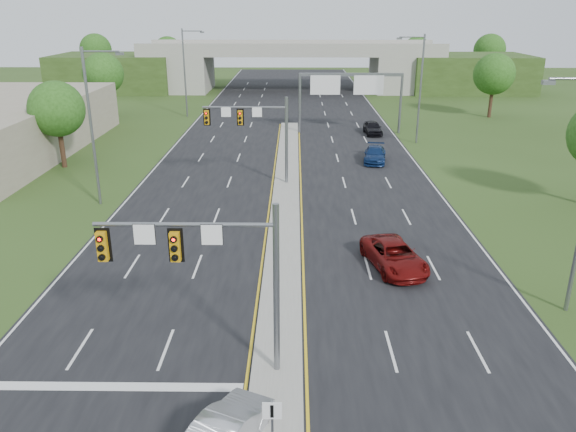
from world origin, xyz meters
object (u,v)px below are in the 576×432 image
(signal_mast_far, at_px, (257,126))
(sign_gantry, at_px, (349,86))
(car_far_c, at_px, (373,128))
(keep_right_sign, at_px, (272,420))
(overpass, at_px, (291,69))
(car_far_a, at_px, (394,256))
(signal_mast_near, at_px, (214,263))
(car_far_b, at_px, (375,154))
(car_silver, at_px, (226,432))

(signal_mast_far, height_order, sign_gantry, signal_mast_far)
(signal_mast_far, relative_size, car_far_c, 1.62)
(keep_right_sign, bearing_deg, overpass, 90.00)
(keep_right_sign, height_order, overpass, overpass)
(overpass, distance_m, car_far_c, 37.07)
(signal_mast_far, distance_m, overpass, 55.13)
(sign_gantry, xyz_separation_m, car_far_a, (-0.58, -35.45, -4.49))
(sign_gantry, xyz_separation_m, car_far_c, (2.74, -0.66, -4.48))
(overpass, xyz_separation_m, car_far_c, (9.42, -35.74, -2.80))
(keep_right_sign, relative_size, overpass, 0.03)
(signal_mast_near, bearing_deg, overpass, 88.38)
(car_far_a, bearing_deg, car_far_b, 71.76)
(car_far_b, bearing_deg, sign_gantry, 105.33)
(overpass, height_order, car_silver, overpass)
(signal_mast_near, distance_m, car_silver, 5.76)
(car_silver, relative_size, car_far_c, 1.00)
(keep_right_sign, xyz_separation_m, car_far_c, (9.42, 48.78, -0.76))
(signal_mast_far, xyz_separation_m, car_far_c, (11.69, 19.33, -3.97))
(signal_mast_far, distance_m, car_far_c, 22.93)
(overpass, distance_m, car_silver, 84.22)
(sign_gantry, relative_size, car_far_b, 2.45)
(signal_mast_near, xyz_separation_m, car_far_b, (10.33, 32.23, -4.02))
(car_far_c, bearing_deg, car_far_a, -97.98)
(signal_mast_far, distance_m, sign_gantry, 21.91)
(signal_mast_far, height_order, car_far_c, signal_mast_far)
(signal_mast_far, height_order, overpass, overpass)
(signal_mast_near, distance_m, overpass, 80.11)
(car_silver, height_order, car_far_b, car_silver)
(car_far_b, bearing_deg, keep_right_sign, -93.27)
(overpass, bearing_deg, car_far_a, -85.05)
(signal_mast_far, height_order, car_silver, signal_mast_far)
(signal_mast_near, height_order, keep_right_sign, signal_mast_near)
(car_silver, bearing_deg, signal_mast_near, -55.01)
(overpass, relative_size, car_far_b, 16.96)
(signal_mast_far, bearing_deg, car_far_c, 58.84)
(car_far_b, bearing_deg, signal_mast_far, -135.89)
(sign_gantry, bearing_deg, signal_mast_far, -114.11)
(car_far_b, distance_m, car_far_c, 12.18)
(keep_right_sign, distance_m, car_far_c, 49.69)
(sign_gantry, bearing_deg, keep_right_sign, -97.70)
(signal_mast_near, distance_m, car_far_c, 46.02)
(overpass, bearing_deg, keep_right_sign, -90.00)
(car_silver, xyz_separation_m, car_far_c, (10.92, 48.41, 0.03))
(signal_mast_near, height_order, overpass, overpass)
(car_far_a, relative_size, car_far_b, 1.11)
(overpass, distance_m, car_far_a, 70.85)
(signal_mast_far, distance_m, car_far_b, 13.23)
(signal_mast_far, xyz_separation_m, sign_gantry, (8.95, 19.99, 0.51))
(signal_mast_near, bearing_deg, car_silver, -79.40)
(car_far_a, xyz_separation_m, car_far_c, (3.32, 34.79, 0.01))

